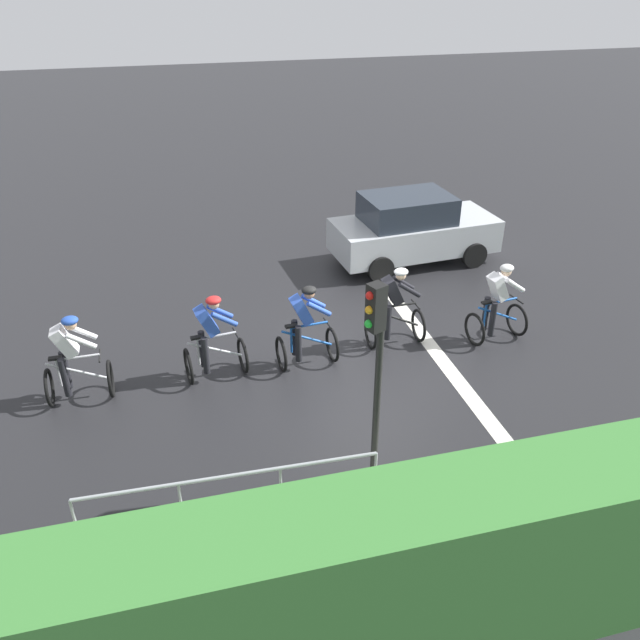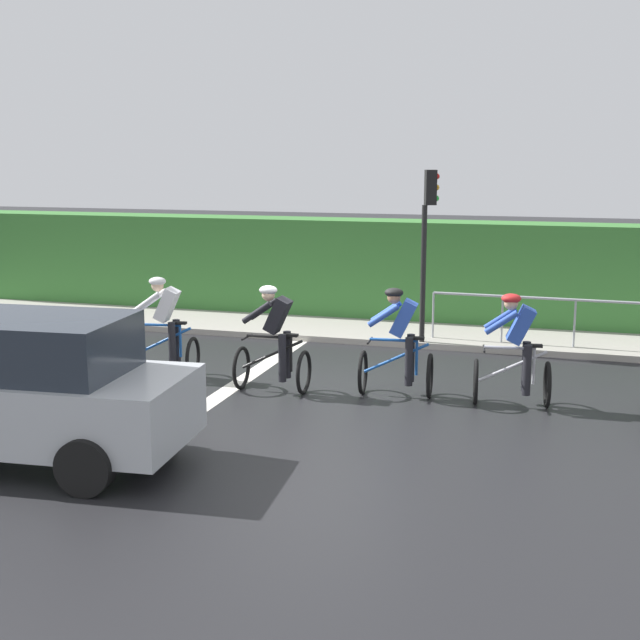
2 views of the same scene
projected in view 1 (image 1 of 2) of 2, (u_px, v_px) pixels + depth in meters
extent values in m
plane|color=black|center=(368.00, 353.00, 12.71)|extent=(80.00, 80.00, 0.00)
cube|color=#9E998E|center=(335.00, 562.00, 8.27)|extent=(2.80, 24.94, 0.12)
cube|color=tan|center=(357.00, 610.00, 7.40)|extent=(0.44, 24.94, 0.60)
cube|color=#387533|center=(368.00, 585.00, 6.75)|extent=(1.10, 24.94, 2.22)
cube|color=silver|center=(430.00, 344.00, 13.00)|extent=(7.00, 0.30, 0.01)
torus|color=black|center=(111.00, 379.00, 11.36)|extent=(0.68, 0.07, 0.68)
torus|color=black|center=(49.00, 388.00, 11.13)|extent=(0.68, 0.07, 0.68)
cylinder|color=silver|center=(78.00, 371.00, 11.12)|extent=(0.06, 0.99, 0.51)
cylinder|color=silver|center=(59.00, 373.00, 11.04)|extent=(0.04, 0.04, 0.55)
cylinder|color=silver|center=(78.00, 357.00, 11.00)|extent=(0.05, 0.71, 0.04)
cube|color=black|center=(55.00, 358.00, 10.89)|extent=(0.10, 0.22, 0.04)
cylinder|color=black|center=(100.00, 356.00, 11.09)|extent=(0.42, 0.04, 0.03)
cube|color=white|center=(64.00, 341.00, 10.79)|extent=(0.31, 0.41, 0.57)
sphere|color=tan|center=(70.00, 324.00, 10.67)|extent=(0.20, 0.20, 0.20)
ellipsoid|color=#264CB2|center=(70.00, 321.00, 10.64)|extent=(0.24, 0.28, 0.14)
cylinder|color=black|center=(66.00, 370.00, 11.19)|extent=(0.12, 0.12, 0.74)
cylinder|color=black|center=(65.00, 378.00, 10.98)|extent=(0.12, 0.12, 0.74)
cylinder|color=white|center=(82.00, 332.00, 10.97)|extent=(0.10, 0.48, 0.37)
cylinder|color=white|center=(81.00, 341.00, 10.70)|extent=(0.10, 0.48, 0.37)
torus|color=black|center=(243.00, 355.00, 12.03)|extent=(0.68, 0.14, 0.68)
torus|color=black|center=(189.00, 366.00, 11.70)|extent=(0.68, 0.14, 0.68)
cylinder|color=silver|center=(215.00, 349.00, 11.74)|extent=(0.16, 0.99, 0.51)
cylinder|color=silver|center=(198.00, 351.00, 11.63)|extent=(0.04, 0.04, 0.55)
cylinder|color=silver|center=(217.00, 336.00, 11.62)|extent=(0.13, 0.71, 0.04)
cube|color=black|center=(197.00, 337.00, 11.48)|extent=(0.13, 0.23, 0.04)
cylinder|color=black|center=(236.00, 333.00, 11.75)|extent=(0.42, 0.08, 0.03)
cube|color=#2D51B7|center=(207.00, 321.00, 11.40)|extent=(0.35, 0.44, 0.57)
sphere|color=tan|center=(214.00, 304.00, 11.30)|extent=(0.20, 0.20, 0.20)
ellipsoid|color=red|center=(213.00, 300.00, 11.26)|extent=(0.27, 0.31, 0.14)
cylinder|color=black|center=(203.00, 349.00, 11.78)|extent=(0.12, 0.12, 0.74)
cylinder|color=black|center=(206.00, 356.00, 11.59)|extent=(0.12, 0.12, 0.74)
cylinder|color=#2D51B7|center=(220.00, 311.00, 11.59)|extent=(0.15, 0.48, 0.37)
cylinder|color=#2D51B7|center=(224.00, 319.00, 11.34)|extent=(0.15, 0.48, 0.37)
torus|color=black|center=(332.00, 345.00, 12.35)|extent=(0.68, 0.11, 0.68)
torus|color=black|center=(281.00, 354.00, 12.06)|extent=(0.68, 0.11, 0.68)
cylinder|color=#1E59B2|center=(307.00, 338.00, 12.08)|extent=(0.12, 0.99, 0.51)
cylinder|color=#1E59B2|center=(291.00, 340.00, 11.98)|extent=(0.04, 0.04, 0.55)
cylinder|color=#1E59B2|center=(309.00, 325.00, 11.96)|extent=(0.10, 0.72, 0.04)
cube|color=black|center=(291.00, 326.00, 11.84)|extent=(0.12, 0.23, 0.04)
cylinder|color=black|center=(327.00, 323.00, 12.08)|extent=(0.42, 0.07, 0.03)
cube|color=#2D51B7|center=(301.00, 310.00, 11.75)|extent=(0.33, 0.43, 0.57)
sphere|color=#9E7051|center=(309.00, 294.00, 11.64)|extent=(0.20, 0.20, 0.20)
ellipsoid|color=black|center=(309.00, 290.00, 11.60)|extent=(0.26, 0.30, 0.14)
cylinder|color=black|center=(295.00, 338.00, 12.13)|extent=(0.12, 0.12, 0.74)
cylinder|color=black|center=(299.00, 344.00, 11.93)|extent=(0.12, 0.12, 0.74)
cylinder|color=#2D51B7|center=(313.00, 301.00, 11.93)|extent=(0.13, 0.48, 0.37)
cylinder|color=#2D51B7|center=(319.00, 309.00, 11.67)|extent=(0.13, 0.48, 0.37)
torus|color=black|center=(419.00, 325.00, 12.99)|extent=(0.68, 0.07, 0.68)
torus|color=black|center=(371.00, 332.00, 12.76)|extent=(0.68, 0.07, 0.68)
cylinder|color=black|center=(396.00, 318.00, 12.75)|extent=(0.05, 0.99, 0.51)
cylinder|color=black|center=(381.00, 319.00, 12.67)|extent=(0.04, 0.04, 0.55)
cylinder|color=black|center=(399.00, 305.00, 12.63)|extent=(0.05, 0.71, 0.04)
cube|color=black|center=(382.00, 306.00, 12.53)|extent=(0.10, 0.22, 0.04)
cylinder|color=black|center=(416.00, 304.00, 12.72)|extent=(0.42, 0.04, 0.03)
cube|color=black|center=(392.00, 291.00, 12.42)|extent=(0.30, 0.41, 0.57)
sphere|color=beige|center=(401.00, 275.00, 12.31)|extent=(0.20, 0.20, 0.20)
ellipsoid|color=silver|center=(401.00, 272.00, 12.27)|extent=(0.24, 0.28, 0.14)
cylinder|color=black|center=(384.00, 317.00, 12.82)|extent=(0.12, 0.12, 0.74)
cylinder|color=black|center=(388.00, 323.00, 12.62)|extent=(0.12, 0.12, 0.74)
cylinder|color=black|center=(403.00, 283.00, 12.60)|extent=(0.09, 0.48, 0.37)
cylinder|color=black|center=(410.00, 290.00, 12.33)|extent=(0.09, 0.48, 0.37)
torus|color=black|center=(517.00, 320.00, 13.19)|extent=(0.68, 0.15, 0.68)
torus|color=black|center=(475.00, 329.00, 12.86)|extent=(0.68, 0.15, 0.68)
cylinder|color=#1E59B2|center=(498.00, 314.00, 12.90)|extent=(0.17, 0.99, 0.51)
cylinder|color=#1E59B2|center=(485.00, 315.00, 12.79)|extent=(0.04, 0.04, 0.55)
cylinder|color=#1E59B2|center=(502.00, 301.00, 12.78)|extent=(0.14, 0.71, 0.04)
cube|color=black|center=(487.00, 302.00, 12.64)|extent=(0.13, 0.23, 0.04)
cylinder|color=black|center=(516.00, 299.00, 12.91)|extent=(0.42, 0.09, 0.03)
cube|color=white|center=(498.00, 287.00, 12.56)|extent=(0.35, 0.45, 0.57)
sphere|color=beige|center=(506.00, 271.00, 12.46)|extent=(0.20, 0.20, 0.20)
ellipsoid|color=silver|center=(507.00, 268.00, 12.42)|extent=(0.27, 0.31, 0.14)
cylinder|color=black|center=(486.00, 314.00, 12.94)|extent=(0.12, 0.12, 0.74)
cylinder|color=black|center=(493.00, 319.00, 12.75)|extent=(0.12, 0.12, 0.74)
cylinder|color=white|center=(505.00, 279.00, 12.76)|extent=(0.15, 0.49, 0.37)
cylinder|color=white|center=(515.00, 285.00, 12.50)|extent=(0.15, 0.49, 0.37)
cube|color=#B7BCC1|center=(414.00, 235.00, 16.23)|extent=(2.00, 4.22, 0.80)
cube|color=#262D38|center=(407.00, 208.00, 15.80)|extent=(1.65, 2.24, 0.66)
cylinder|color=black|center=(442.00, 231.00, 17.46)|extent=(0.27, 0.65, 0.64)
cylinder|color=black|center=(474.00, 255.00, 16.09)|extent=(0.27, 0.65, 0.64)
cylinder|color=black|center=(355.00, 243.00, 16.74)|extent=(0.27, 0.65, 0.64)
cylinder|color=black|center=(380.00, 269.00, 15.37)|extent=(0.27, 0.65, 0.64)
cube|color=#EAEACC|center=(474.00, 215.00, 17.17)|extent=(0.29, 0.10, 0.16)
cube|color=#EAEACC|center=(495.00, 229.00, 16.33)|extent=(0.29, 0.10, 0.16)
cylinder|color=black|center=(376.00, 411.00, 8.92)|extent=(0.10, 0.10, 2.70)
cube|color=black|center=(376.00, 307.00, 8.04)|extent=(0.26, 0.26, 0.64)
sphere|color=red|center=(370.00, 296.00, 7.88)|extent=(0.11, 0.11, 0.11)
sphere|color=orange|center=(369.00, 310.00, 7.98)|extent=(0.11, 0.11, 0.11)
sphere|color=green|center=(369.00, 324.00, 8.08)|extent=(0.11, 0.11, 0.11)
cylinder|color=#999EA3|center=(230.00, 476.00, 8.31)|extent=(0.18, 3.94, 0.05)
cylinder|color=#999EA3|center=(375.00, 481.00, 8.93)|extent=(0.04, 0.04, 1.00)
cylinder|color=#999EA3|center=(281.00, 496.00, 8.68)|extent=(0.04, 0.04, 1.00)
cylinder|color=#999EA3|center=(182.00, 512.00, 8.43)|extent=(0.04, 0.04, 1.00)
cylinder|color=#999EA3|center=(77.00, 529.00, 8.18)|extent=(0.04, 0.04, 1.00)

